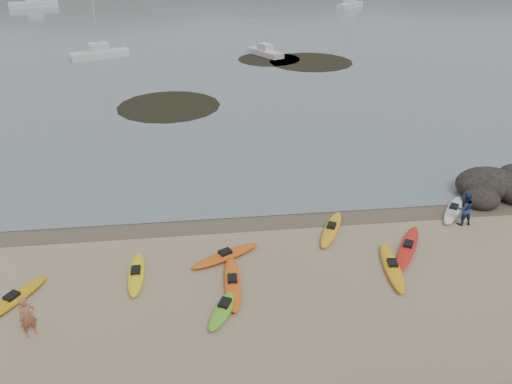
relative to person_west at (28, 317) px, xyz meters
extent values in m
plane|color=tan|center=(9.39, 7.59, -0.85)|extent=(600.00, 600.00, 0.00)
plane|color=brown|center=(9.39, 7.29, -0.84)|extent=(60.00, 60.00, 0.00)
ellipsoid|color=#FFAD15|center=(14.86, 2.26, -0.68)|extent=(1.21, 3.86, 0.34)
ellipsoid|color=orange|center=(7.71, 1.99, -0.68)|extent=(0.80, 3.88, 0.34)
ellipsoid|color=#FFB215|center=(12.97, 5.67, -0.68)|extent=(2.26, 3.53, 0.34)
ellipsoid|color=yellow|center=(3.58, 3.07, -0.68)|extent=(0.77, 3.20, 0.34)
ellipsoid|color=gold|center=(-1.24, 1.92, -0.68)|extent=(2.50, 3.38, 0.34)
ellipsoid|color=red|center=(16.15, 3.63, -0.68)|extent=(2.80, 3.90, 0.34)
ellipsoid|color=white|center=(19.96, 6.79, -0.68)|extent=(2.64, 3.18, 0.34)
ellipsoid|color=#D95D12|center=(7.53, 3.99, -0.68)|extent=(3.45, 2.22, 0.34)
ellipsoid|color=#6BC928|center=(7.29, 0.47, -0.68)|extent=(1.89, 2.93, 0.34)
imported|color=#AF6946|center=(0.00, 0.00, 0.00)|extent=(0.74, 0.69, 1.69)
imported|color=navy|center=(19.86, 5.64, 0.06)|extent=(0.90, 0.71, 1.82)
ellipsoid|color=black|center=(22.86, 8.74, -0.58)|extent=(3.60, 2.80, 1.80)
ellipsoid|color=black|center=(21.86, 7.44, -0.67)|extent=(2.00, 1.80, 1.20)
cylinder|color=black|center=(4.15, 27.02, -0.82)|extent=(8.83, 8.83, 0.04)
cylinder|color=black|center=(19.78, 41.52, -0.82)|extent=(9.56, 9.56, 0.04)
cylinder|color=black|center=(15.21, 43.40, -0.82)|extent=(7.30, 7.30, 0.04)
cube|color=silver|center=(-4.56, 46.36, -0.37)|extent=(6.93, 4.34, 0.94)
cube|color=silver|center=(14.99, 45.35, -0.46)|extent=(4.04, 5.50, 0.76)
cube|color=silver|center=(37.01, 84.89, -0.33)|extent=(6.58, 6.83, 1.04)
cube|color=silver|center=(-24.22, 92.52, -0.22)|extent=(9.32, 4.92, 1.26)
ellipsoid|color=#384235|center=(-35.61, 202.59, -18.85)|extent=(220.00, 120.00, 80.00)
ellipsoid|color=#384235|center=(44.39, 197.59, -16.15)|extent=(200.00, 110.00, 68.00)
ellipsoid|color=#384235|center=(129.39, 207.59, -17.95)|extent=(230.00, 130.00, 76.00)
camera|label=1|loc=(6.69, -14.99, 12.62)|focal=35.00mm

